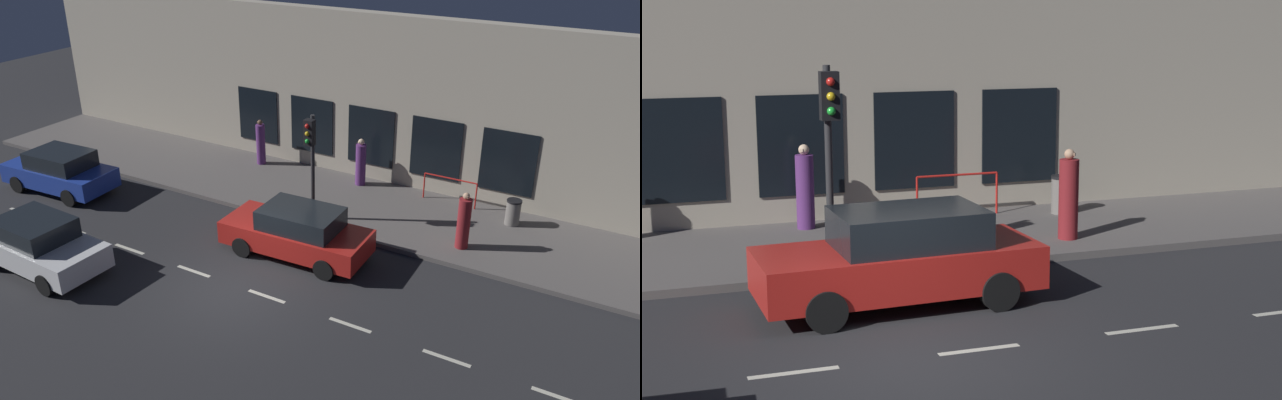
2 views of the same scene
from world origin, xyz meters
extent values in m
plane|color=#28282B|center=(0.00, 0.00, 0.00)|extent=(60.00, 60.00, 0.00)
cube|color=#5B5654|center=(6.25, 0.00, 0.07)|extent=(4.50, 32.00, 0.15)
cube|color=#B2A893|center=(8.80, 0.00, 3.17)|extent=(0.60, 32.00, 6.34)
cube|color=black|center=(8.47, -5.15, 1.85)|extent=(0.04, 1.88, 2.20)
cube|color=black|center=(8.47, -2.58, 1.85)|extent=(0.04, 1.88, 2.20)
cube|color=black|center=(8.47, 0.00, 1.85)|extent=(0.04, 1.88, 2.20)
cube|color=black|center=(8.47, 2.58, 1.85)|extent=(0.04, 1.88, 2.20)
cube|color=beige|center=(0.00, -3.60, 0.00)|extent=(0.12, 1.20, 0.01)
cube|color=beige|center=(0.00, -1.00, 0.00)|extent=(0.12, 1.20, 0.01)
cube|color=beige|center=(0.00, 1.60, 0.00)|extent=(0.12, 1.20, 0.01)
cylinder|color=#2D2D30|center=(4.50, 0.17, 1.96)|extent=(0.13, 0.13, 3.63)
cube|color=black|center=(4.31, 0.17, 3.26)|extent=(0.26, 0.32, 0.84)
sphere|color=red|center=(4.17, 0.17, 3.51)|extent=(0.15, 0.15, 0.15)
sphere|color=gold|center=(4.17, 0.17, 3.26)|extent=(0.15, 0.15, 0.15)
sphere|color=green|center=(4.17, 0.17, 3.00)|extent=(0.15, 0.15, 0.15)
cube|color=red|center=(2.36, -0.49, 0.63)|extent=(2.01, 4.60, 0.70)
cube|color=black|center=(2.37, -0.67, 1.28)|extent=(1.70, 2.42, 0.60)
cylinder|color=black|center=(1.46, 0.88, 0.32)|extent=(0.25, 0.65, 0.64)
cylinder|color=black|center=(3.15, 0.95, 0.32)|extent=(0.25, 0.65, 0.64)
cylinder|color=black|center=(1.58, -1.92, 0.32)|extent=(0.25, 0.65, 0.64)
cylinder|color=black|center=(3.27, -1.85, 0.32)|extent=(0.25, 0.65, 0.64)
cylinder|color=#5B2D70|center=(7.80, 0.06, 0.94)|extent=(0.53, 0.53, 1.59)
sphere|color=beige|center=(7.80, 0.06, 1.85)|extent=(0.22, 0.22, 0.22)
cube|color=beige|center=(7.71, 0.12, 1.85)|extent=(0.07, 0.07, 0.06)
cylinder|color=maroon|center=(5.09, -4.82, 0.97)|extent=(0.57, 0.57, 1.63)
sphere|color=tan|center=(5.09, -4.82, 1.89)|extent=(0.21, 0.21, 0.21)
cube|color=tan|center=(5.02, -4.89, 1.89)|extent=(0.07, 0.07, 0.06)
cylinder|color=slate|center=(7.41, -5.77, 0.56)|extent=(0.47, 0.47, 0.82)
cylinder|color=black|center=(7.41, -5.77, 1.00)|extent=(0.49, 0.49, 0.06)
cylinder|color=red|center=(7.90, -4.36, 0.62)|extent=(0.05, 0.05, 0.95)
cylinder|color=red|center=(7.90, -2.45, 0.62)|extent=(0.05, 0.05, 0.95)
cylinder|color=red|center=(7.90, -3.41, 1.10)|extent=(0.05, 1.91, 0.05)
camera|label=1|loc=(-11.91, -9.60, 9.93)|focal=35.54mm
camera|label=2|loc=(-11.63, 3.33, 4.59)|focal=52.23mm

